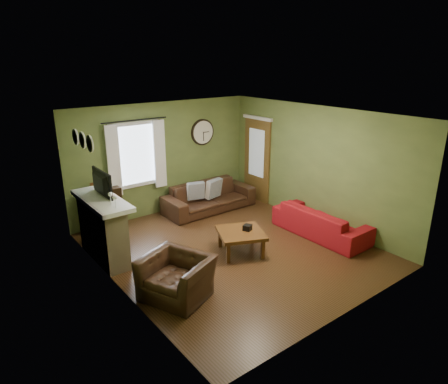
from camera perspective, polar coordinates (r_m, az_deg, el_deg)
floor at (r=7.85m, az=1.21°, el=-8.17°), size 4.60×5.20×0.00m
ceiling at (r=7.06m, az=1.36°, el=10.97°), size 4.60×5.20×0.00m
wall_left at (r=6.26m, az=-15.40°, el=-3.12°), size 0.00×5.20×2.60m
wall_right at (r=8.92m, az=12.91°, el=3.65°), size 0.00×5.20×2.60m
wall_back at (r=9.44m, az=-8.67°, el=4.76°), size 4.60×0.00×2.60m
wall_front at (r=5.70m, az=17.93°, el=-5.59°), size 4.60×0.00×2.60m
fireplace at (r=7.61m, az=-16.90°, el=-5.39°), size 0.40×1.40×1.10m
firebox at (r=7.77m, az=-15.42°, el=-6.75°), size 0.04×0.60×0.55m
mantel at (r=7.40m, az=-17.11°, el=-1.16°), size 0.58×1.60×0.08m
tv at (r=7.48m, az=-17.54°, el=0.72°), size 0.08×0.60×0.35m
tv_screen at (r=7.49m, az=-17.02°, el=1.25°), size 0.02×0.62×0.36m
medallion_left at (r=6.72m, az=-18.61°, el=6.56°), size 0.28×0.28×0.03m
medallion_mid at (r=7.05m, az=-19.58°, el=6.99°), size 0.28×0.28×0.03m
medallion_right at (r=7.38m, az=-20.46°, el=7.38°), size 0.28×0.28×0.03m
window_pane at (r=9.07m, az=-12.54°, el=5.24°), size 1.00×0.02×1.30m
curtain_rod at (r=8.84m, az=-12.61°, el=9.98°), size 0.03×0.03×1.50m
curtain_left at (r=8.78m, az=-15.47°, el=4.22°), size 0.28×0.04×1.55m
curtain_right at (r=9.23m, az=-9.17°, el=5.37°), size 0.28×0.04×1.55m
wall_clock at (r=9.86m, az=-3.03°, el=8.52°), size 0.64×0.06×0.64m
door at (r=10.19m, az=4.73°, el=4.51°), size 0.05×0.90×2.10m
bookshelf at (r=8.90m, az=-16.92°, el=-2.43°), size 0.78×0.33×0.92m
book at (r=8.69m, az=-17.46°, el=0.51°), size 0.28×0.29×0.02m
sofa_brown at (r=9.68m, az=-2.13°, el=-0.69°), size 2.26×0.88×0.66m
pillow_left at (r=9.59m, az=-1.47°, el=0.52°), size 0.47×0.23×0.45m
pillow_right at (r=9.44m, az=-4.07°, el=0.18°), size 0.43×0.23×0.42m
sofa_red at (r=8.57m, az=13.67°, el=-4.11°), size 0.81×2.07×0.60m
armchair at (r=6.35m, az=-6.78°, el=-11.96°), size 1.21×1.28×0.66m
coffee_table at (r=7.65m, az=2.40°, el=-7.14°), size 1.09×1.09×0.44m
tissue_box at (r=7.62m, az=3.35°, el=-5.74°), size 0.19×0.19×0.11m
wine_glass_a at (r=6.83m, az=-15.26°, el=-1.38°), size 0.07×0.07×0.21m
wine_glass_b at (r=7.01m, az=-15.90°, el=-0.90°), size 0.08×0.08×0.22m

